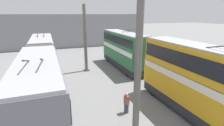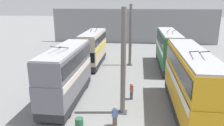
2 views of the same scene
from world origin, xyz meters
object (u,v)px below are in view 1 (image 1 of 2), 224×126
bus_left_near (201,79)px  bus_right_near (40,96)px  person_aisle_midway (126,102)px  bus_left_far (123,48)px  bus_right_mid (43,55)px

bus_left_near → bus_right_near: (1.47, 10.72, -0.18)m
person_aisle_midway → bus_right_near: bearing=-8.3°
bus_left_far → person_aisle_midway: (-11.27, 4.72, -1.99)m
bus_right_mid → person_aisle_midway: bearing=-151.7°
bus_right_near → bus_left_far: bearing=-41.4°
bus_right_near → bus_right_mid: (12.04, -0.00, -0.13)m
bus_left_far → bus_left_near: bearing=180.0°
bus_left_far → bus_right_near: 16.22m
bus_right_mid → bus_right_near: bearing=180.0°
bus_left_far → person_aisle_midway: bearing=157.3°
bus_left_far → person_aisle_midway: size_ratio=6.31×
bus_left_near → bus_right_near: 10.82m
bus_right_mid → person_aisle_midway: 12.79m
bus_left_near → person_aisle_midway: (2.37, 4.72, -2.17)m
bus_left_near → bus_right_near: size_ratio=1.23×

